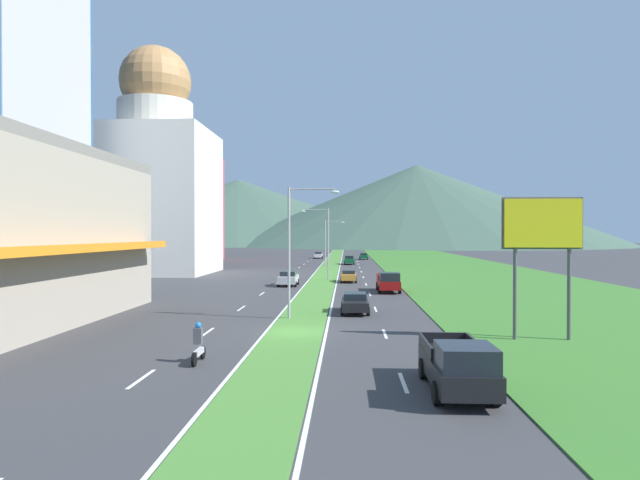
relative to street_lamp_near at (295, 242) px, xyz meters
name	(u,v)px	position (x,y,z in m)	size (l,w,h in m)	color
ground_plane	(296,333)	(0.50, -4.92, -5.14)	(600.00, 600.00, 0.00)	#38383A
grass_median	(329,267)	(0.50, 55.08, -5.11)	(3.20, 240.00, 0.06)	#477F33
grass_verge_right	(452,268)	(21.10, 55.08, -5.11)	(24.00, 240.00, 0.06)	#387028
lane_dash_left_1	(141,379)	(-4.60, -14.98, -5.13)	(0.16, 2.80, 0.01)	silver
lane_dash_left_2	(207,332)	(-4.60, -5.05, -5.13)	(0.16, 2.80, 0.01)	silver
lane_dash_left_3	(241,308)	(-4.60, 4.88, -5.13)	(0.16, 2.80, 0.01)	silver
lane_dash_left_4	(262,294)	(-4.60, 14.82, -5.13)	(0.16, 2.80, 0.01)	silver
lane_dash_left_5	(276,284)	(-4.60, 24.75, -5.13)	(0.16, 2.80, 0.01)	silver
lane_dash_left_6	(286,277)	(-4.60, 34.68, -5.13)	(0.16, 2.80, 0.01)	silver
lane_dash_left_7	(293,272)	(-4.60, 44.62, -5.13)	(0.16, 2.80, 0.01)	silver
lane_dash_left_8	(299,267)	(-4.60, 54.55, -5.13)	(0.16, 2.80, 0.01)	silver
lane_dash_left_9	(304,264)	(-4.60, 64.48, -5.13)	(0.16, 2.80, 0.01)	silver
lane_dash_left_10	(308,261)	(-4.60, 74.41, -5.13)	(0.16, 2.80, 0.01)	silver
lane_dash_left_11	(311,259)	(-4.60, 84.35, -5.13)	(0.16, 2.80, 0.01)	silver
lane_dash_right_1	(403,382)	(5.60, -14.98, -5.13)	(0.16, 2.80, 0.01)	silver
lane_dash_right_2	(385,334)	(5.60, -5.05, -5.13)	(0.16, 2.80, 0.01)	silver
lane_dash_right_3	(375,309)	(5.60, 4.88, -5.13)	(0.16, 2.80, 0.01)	silver
lane_dash_right_4	(370,294)	(5.60, 14.82, -5.13)	(0.16, 2.80, 0.01)	silver
lane_dash_right_5	(366,284)	(5.60, 24.75, -5.13)	(0.16, 2.80, 0.01)	silver
lane_dash_right_6	(363,277)	(5.60, 34.68, -5.13)	(0.16, 2.80, 0.01)	silver
lane_dash_right_7	(361,272)	(5.60, 44.62, -5.13)	(0.16, 2.80, 0.01)	silver
lane_dash_right_8	(360,268)	(5.60, 54.55, -5.13)	(0.16, 2.80, 0.01)	silver
lane_dash_right_9	(358,264)	(5.60, 64.48, -5.13)	(0.16, 2.80, 0.01)	silver
lane_dash_right_10	(357,261)	(5.60, 74.41, -5.13)	(0.16, 2.80, 0.01)	silver
lane_dash_right_11	(356,259)	(5.60, 84.35, -5.13)	(0.16, 2.80, 0.01)	silver
edge_line_median_left	(319,267)	(-1.25, 55.08, -5.13)	(0.16, 240.00, 0.01)	silver
edge_line_median_right	(340,267)	(2.25, 55.08, -5.13)	(0.16, 240.00, 0.01)	silver
domed_building	(156,178)	(-24.03, 40.34, 8.61)	(15.83, 15.83, 32.57)	silver
midrise_colored	(189,208)	(-30.65, 78.81, 6.16)	(12.49, 12.49, 22.61)	#D83847
hill_far_left	(239,211)	(-63.13, 290.81, 14.35)	(225.26, 225.26, 38.98)	#3D5647
hill_far_center	(416,205)	(39.78, 246.59, 15.67)	(203.97, 203.97, 41.63)	#3D5647
hill_far_right	(445,216)	(59.55, 272.64, 10.51)	(150.80, 150.80, 31.30)	#516B56
street_lamp_near	(295,242)	(0.00, 0.00, 0.00)	(3.46, 0.49, 8.79)	#99999E
street_lamp_mid	(325,238)	(0.79, 29.26, -0.02)	(3.42, 0.28, 8.76)	#99999E
street_lamp_far	(328,239)	(0.10, 58.50, -0.40)	(3.46, 0.34, 8.03)	#99999E
billboard_roadside	(542,233)	(13.82, -6.55, 0.62)	(4.24, 0.28, 7.64)	#4C4C51
car_0	(318,255)	(-3.11, 87.87, -4.38)	(1.88, 4.70, 1.49)	silver
car_1	(349,260)	(3.88, 63.85, -4.32)	(1.94, 4.52, 1.63)	#0C5128
car_2	(355,303)	(4.03, 3.08, -4.40)	(2.01, 4.45, 1.42)	black
car_3	(364,256)	(7.16, 83.29, -4.42)	(1.87, 4.02, 1.39)	#0C5128
car_4	(288,278)	(-2.95, 22.82, -4.33)	(2.04, 4.55, 1.59)	#B2B2B7
car_5	(349,276)	(3.66, 27.51, -4.42)	(1.86, 4.07, 1.38)	#C6842D
pickup_truck_0	(388,282)	(7.50, 16.83, -4.16)	(2.18, 5.40, 2.00)	maroon
pickup_truck_1	(458,366)	(7.40, -16.34, -4.16)	(2.18, 5.40, 2.00)	black
motorcycle_rider	(198,346)	(-3.09, -12.28, -4.39)	(0.36, 2.00, 1.80)	black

